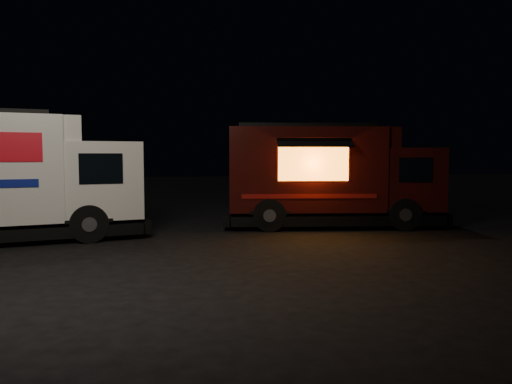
{
  "coord_description": "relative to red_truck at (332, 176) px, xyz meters",
  "views": [
    {
      "loc": [
        -1.39,
        -11.27,
        2.18
      ],
      "look_at": [
        1.26,
        2.0,
        1.18
      ],
      "focal_mm": 35.0,
      "sensor_mm": 36.0,
      "label": 1
    }
  ],
  "objects": [
    {
      "name": "red_truck",
      "position": [
        0.0,
        0.0,
        0.0
      ],
      "size": [
        6.98,
        3.46,
        3.11
      ],
      "primitive_type": null,
      "rotation": [
        0.0,
        0.0,
        -0.16
      ],
      "color": "#36090B",
      "rests_on": "ground"
    },
    {
      "name": "ground",
      "position": [
        -3.92,
        -3.32,
        -1.55
      ],
      "size": [
        80.0,
        80.0,
        0.0
      ],
      "primitive_type": "plane",
      "color": "black",
      "rests_on": "ground"
    }
  ]
}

